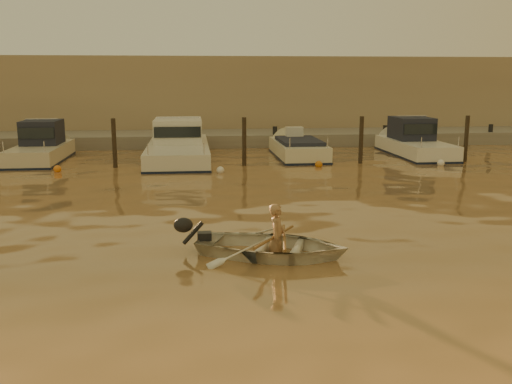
{
  "coord_description": "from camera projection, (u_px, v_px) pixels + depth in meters",
  "views": [
    {
      "loc": [
        -2.37,
        -9.74,
        3.66
      ],
      "look_at": [
        -0.76,
        4.49,
        0.75
      ],
      "focal_mm": 40.0,
      "sensor_mm": 36.0,
      "label": 1
    }
  ],
  "objects": [
    {
      "name": "piling_1",
      "position": [
        114.0,
        146.0,
        23.12
      ],
      "size": [
        0.18,
        0.18,
        2.2
      ],
      "primitive_type": "cylinder",
      "color": "#2D2319",
      "rests_on": "ground_plane"
    },
    {
      "name": "fender_e",
      "position": [
        441.0,
        163.0,
        23.81
      ],
      "size": [
        0.3,
        0.3,
        0.3
      ],
      "primitive_type": "sphere",
      "color": "white",
      "rests_on": "ground_plane"
    },
    {
      "name": "piling_4",
      "position": [
        466.0,
        141.0,
        24.78
      ],
      "size": [
        0.18,
        0.18,
        2.2
      ],
      "primitive_type": "cylinder",
      "color": "#2D2319",
      "rests_on": "ground_plane"
    },
    {
      "name": "person",
      "position": [
        277.0,
        237.0,
        11.73
      ],
      "size": [
        0.5,
        0.6,
        1.41
      ],
      "primitive_type": "imported",
      "rotation": [
        0.0,
        0.0,
        1.22
      ],
      "color": "#9D744E",
      "rests_on": "dinghy"
    },
    {
      "name": "moored_boat_1",
      "position": [
        40.0,
        147.0,
        24.94
      ],
      "size": [
        1.95,
        5.91,
        1.75
      ],
      "primitive_type": null,
      "color": "beige",
      "rests_on": "ground_plane"
    },
    {
      "name": "moored_boat_2",
      "position": [
        178.0,
        145.0,
        25.6
      ],
      "size": [
        2.66,
        8.78,
        1.75
      ],
      "primitive_type": null,
      "color": "silver",
      "rests_on": "ground_plane"
    },
    {
      "name": "oar_starboard",
      "position": [
        275.0,
        237.0,
        11.74
      ],
      "size": [
        1.11,
        1.84,
        0.13
      ],
      "primitive_type": "cylinder",
      "rotation": [
        1.54,
        0.0,
        -0.53
      ],
      "color": "brown",
      "rests_on": "dinghy"
    },
    {
      "name": "moored_boat_4",
      "position": [
        415.0,
        142.0,
        26.82
      ],
      "size": [
        2.06,
        6.43,
        1.75
      ],
      "primitive_type": null,
      "color": "white",
      "rests_on": "ground_plane"
    },
    {
      "name": "quay",
      "position": [
        235.0,
        141.0,
        31.38
      ],
      "size": [
        52.0,
        4.0,
        1.0
      ],
      "primitive_type": "cube",
      "color": "gray",
      "rests_on": "ground_plane"
    },
    {
      "name": "outboard_motor",
      "position": [
        204.0,
        238.0,
        12.13
      ],
      "size": [
        0.98,
        0.69,
        0.7
      ],
      "primitive_type": null,
      "rotation": [
        0.0,
        0.0,
        -0.36
      ],
      "color": "black",
      "rests_on": "dinghy"
    },
    {
      "name": "oar_port",
      "position": [
        284.0,
        237.0,
        11.69
      ],
      "size": [
        0.36,
        2.09,
        0.13
      ],
      "primitive_type": "cylinder",
      "rotation": [
        1.54,
        0.0,
        -0.15
      ],
      "color": "brown",
      "rests_on": "dinghy"
    },
    {
      "name": "dinghy",
      "position": [
        272.0,
        246.0,
        11.79
      ],
      "size": [
        3.72,
        3.19,
        0.65
      ],
      "primitive_type": "imported",
      "rotation": [
        0.0,
        0.0,
        1.22
      ],
      "color": "silver",
      "rests_on": "ground_plane"
    },
    {
      "name": "fender_b",
      "position": [
        57.0,
        169.0,
        22.28
      ],
      "size": [
        0.3,
        0.3,
        0.3
      ],
      "primitive_type": "sphere",
      "color": "orange",
      "rests_on": "ground_plane"
    },
    {
      "name": "fender_c",
      "position": [
        220.0,
        170.0,
        22.0
      ],
      "size": [
        0.3,
        0.3,
        0.3
      ],
      "primitive_type": "sphere",
      "color": "silver",
      "rests_on": "ground_plane"
    },
    {
      "name": "piling_2",
      "position": [
        244.0,
        144.0,
        23.71
      ],
      "size": [
        0.18,
        0.18,
        2.2
      ],
      "primitive_type": "cylinder",
      "color": "#2D2319",
      "rests_on": "ground_plane"
    },
    {
      "name": "waterfront_building",
      "position": [
        228.0,
        96.0,
        36.28
      ],
      "size": [
        46.0,
        7.0,
        4.8
      ],
      "primitive_type": "cube",
      "color": "#9E8466",
      "rests_on": "quay"
    },
    {
      "name": "piling_3",
      "position": [
        361.0,
        142.0,
        24.26
      ],
      "size": [
        0.18,
        0.18,
        2.2
      ],
      "primitive_type": "cylinder",
      "color": "#2D2319",
      "rests_on": "ground_plane"
    },
    {
      "name": "moored_boat_3",
      "position": [
        298.0,
        152.0,
        26.28
      ],
      "size": [
        2.01,
        5.82,
        0.95
      ],
      "primitive_type": null,
      "color": "beige",
      "rests_on": "ground_plane"
    },
    {
      "name": "fender_d",
      "position": [
        319.0,
        164.0,
        23.44
      ],
      "size": [
        0.3,
        0.3,
        0.3
      ],
      "primitive_type": "sphere",
      "color": "#C96F17",
      "rests_on": "ground_plane"
    },
    {
      "name": "ground_plane",
      "position": [
        324.0,
        279.0,
        10.47
      ],
      "size": [
        160.0,
        160.0,
        0.0
      ],
      "primitive_type": "plane",
      "color": "#99673D",
      "rests_on": "ground"
    }
  ]
}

